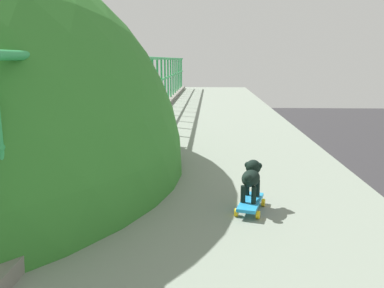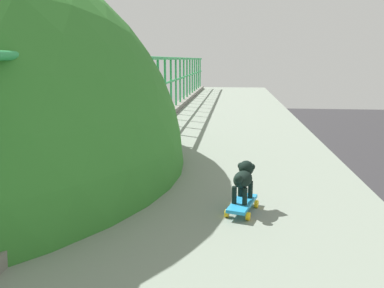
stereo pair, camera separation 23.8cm
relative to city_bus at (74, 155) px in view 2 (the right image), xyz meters
The scene contains 3 objects.
city_bus is the anchor object (origin of this frame).
toy_skateboard 20.87m from the city_bus, 63.54° to the right, with size 0.26×0.43×0.08m.
small_dog 20.86m from the city_bus, 63.45° to the right, with size 0.19×0.32×0.28m.
Camera 2 is at (1.06, -0.87, 7.26)m, focal length 37.02 mm.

